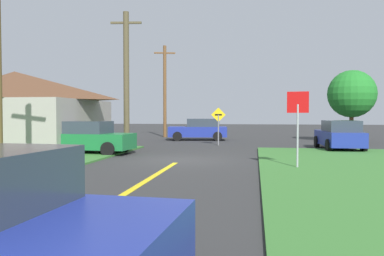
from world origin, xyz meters
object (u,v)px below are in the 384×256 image
utility_pole_mid (126,78)px  barn (15,110)px  car_approaching_junction (199,129)px  oak_tree_left (352,94)px  car_on_crossroad (339,135)px  parked_car_near_building (86,138)px  stop_sign (298,115)px  direction_sign (218,122)px  utility_pole_far (165,90)px

utility_pole_mid → barn: (-6.19, -1.43, -1.84)m
car_approaching_junction → oak_tree_left: (10.81, -0.54, 2.56)m
car_on_crossroad → parked_car_near_building: 13.50m
car_approaching_junction → parked_car_near_building: (-4.09, -11.01, 0.00)m
stop_sign → utility_pole_mid: size_ratio=0.35×
parked_car_near_building → direction_sign: direction_sign is taller
car_on_crossroad → oak_tree_left: 7.08m
car_approaching_junction → oak_tree_left: oak_tree_left is taller
car_on_crossroad → parked_car_near_building: (-12.83, -4.20, 0.00)m
utility_pole_mid → utility_pole_far: bearing=90.9°
stop_sign → parked_car_near_building: size_ratio=0.59×
parked_car_near_building → barn: bearing=160.4°
car_on_crossroad → parked_car_near_building: size_ratio=0.94×
parked_car_near_building → barn: 6.02m
stop_sign → oak_tree_left: bearing=-100.8°
utility_pole_mid → oak_tree_left: (14.07, 6.70, -0.68)m
utility_pole_far → stop_sign: bearing=-63.8°
stop_sign → direction_sign: bearing=-61.3°
car_approaching_junction → car_on_crossroad: (8.74, -6.81, -0.00)m
car_approaching_junction → oak_tree_left: size_ratio=0.90×
utility_pole_far → oak_tree_left: size_ratio=1.55×
utility_pole_mid → oak_tree_left: 15.60m
direction_sign → oak_tree_left: bearing=24.4°
direction_sign → barn: barn is taller
car_approaching_junction → oak_tree_left: bearing=169.4°
direction_sign → barn: 12.06m
utility_pole_far → direction_sign: bearing=-56.5°
utility_pole_mid → barn: 6.61m
oak_tree_left → parked_car_near_building: bearing=-144.9°
car_approaching_junction → utility_pole_far: bearing=-52.8°
car_approaching_junction → direction_sign: size_ratio=1.91×
car_approaching_junction → direction_sign: bearing=104.5°
utility_pole_mid → direction_sign: 6.33m
utility_pole_mid → car_on_crossroad: bearing=2.0°
stop_sign → direction_sign: (-3.78, 10.42, -0.48)m
car_on_crossroad → utility_pole_mid: utility_pole_mid is taller
car_on_crossroad → barn: barn is taller
car_on_crossroad → utility_pole_mid: size_ratio=0.55×
car_approaching_junction → car_on_crossroad: same height
utility_pole_far → oak_tree_left: 14.79m
car_approaching_junction → stop_sign: bearing=102.9°
car_on_crossroad → oak_tree_left: bearing=-21.2°
utility_pole_far → oak_tree_left: (14.23, -3.97, -0.65)m
utility_pole_mid → direction_sign: bearing=27.2°
stop_sign → utility_pole_far: bearing=-55.0°
stop_sign → car_approaching_junction: stop_sign is taller
barn → utility_pole_mid: bearing=13.0°
parked_car_near_building → utility_pole_far: bearing=91.4°
car_approaching_junction → utility_pole_mid: bearing=58.0°
utility_pole_far → direction_sign: utility_pole_far is taller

